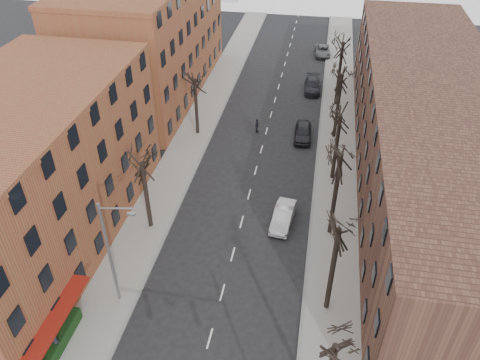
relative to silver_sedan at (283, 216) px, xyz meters
The scene contains 21 objects.
sidewalk_left 18.52m from the silver_sedan, 128.60° to the left, with size 4.00×90.00×0.15m, color gray.
sidewalk_right 15.15m from the silver_sedan, 72.88° to the left, with size 4.00×90.00×0.15m, color gray.
building_left_near 20.98m from the silver_sedan, 164.18° to the right, with size 12.00×26.00×12.00m, color brown.
building_left_far 31.17m from the silver_sedan, 129.80° to the left, with size 12.00×28.00×14.00m, color brown.
building_right 16.21m from the silver_sedan, 37.22° to the left, with size 12.00×50.00×10.00m, color #543527.
awning_left 19.48m from the silver_sedan, 131.68° to the right, with size 1.20×7.00×0.15m, color maroon.
hedge 20.29m from the silver_sedan, 130.01° to the right, with size 0.80×6.00×1.00m, color #173613.
tree_right_b 9.48m from the silver_sedan, 64.60° to the right, with size 5.20×5.20×10.80m, color black, non-canonical shape.
tree_right_c 4.16m from the silver_sedan, ahead, with size 5.20×5.20×11.60m, color black, non-canonical shape.
tree_right_d 8.52m from the silver_sedan, 61.48° to the left, with size 5.20×5.20×10.00m, color black, non-canonical shape.
tree_right_e 16.00m from the silver_sedan, 75.30° to the left, with size 5.20×5.20×10.80m, color black, non-canonical shape.
tree_right_f 23.82m from the silver_sedan, 80.19° to the left, with size 5.20×5.20×11.60m, color black, non-canonical shape.
tree_left_a 11.45m from the silver_sedan, 167.17° to the right, with size 5.20×5.20×9.50m, color black, non-canonical shape.
tree_left_b 17.49m from the silver_sedan, 129.62° to the left, with size 5.20×5.20×9.50m, color black, non-canonical shape.
streetlight 15.53m from the silver_sedan, 135.09° to the right, with size 2.45×0.22×9.03m.
silver_sedan is the anchor object (origin of this frame).
parked_car_near 14.62m from the silver_sedan, 87.52° to the left, with size 1.86×4.63×1.58m, color black.
parked_car_mid 27.09m from the silver_sedan, 88.00° to the left, with size 2.07×5.08×1.47m, color black.
parked_car_far 40.06m from the silver_sedan, 87.49° to the left, with size 2.22×4.80×1.34m, color #58595F.
pedestrian_a 20.11m from the silver_sedan, 129.87° to the right, with size 0.57×0.38×1.57m, color black.
pedestrian_crossing 15.72m from the silver_sedan, 107.07° to the left, with size 0.99×0.41×1.68m, color black.
Camera 1 is at (5.45, -10.32, 27.17)m, focal length 35.00 mm.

